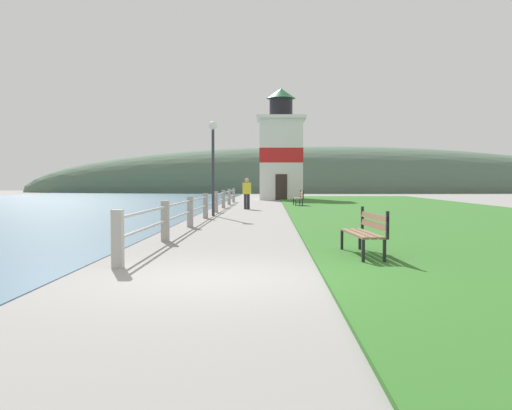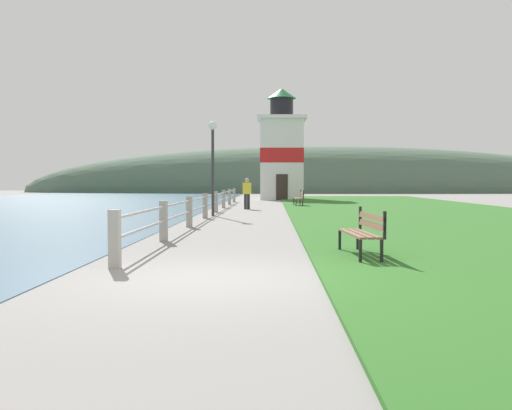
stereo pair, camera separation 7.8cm
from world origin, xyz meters
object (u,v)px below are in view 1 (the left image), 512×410
(park_bench_near, at_px, (366,230))
(person_strolling, at_px, (247,192))
(lamp_post, at_px, (213,151))
(park_bench_midway, at_px, (299,197))
(lighthouse, at_px, (281,152))

(park_bench_near, height_order, person_strolling, person_strolling)
(person_strolling, relative_size, lamp_post, 0.41)
(park_bench_midway, relative_size, lamp_post, 0.46)
(park_bench_near, bearing_deg, park_bench_midway, -94.00)
(park_bench_midway, xyz_separation_m, person_strolling, (-2.91, -3.46, 0.34))
(park_bench_midway, height_order, lighthouse, lighthouse)
(lighthouse, distance_m, lamp_post, 21.97)
(lamp_post, bearing_deg, park_bench_midway, 66.13)
(person_strolling, bearing_deg, lighthouse, -36.84)
(park_bench_near, bearing_deg, lamp_post, -76.49)
(park_bench_midway, bearing_deg, lighthouse, -88.07)
(park_bench_near, xyz_separation_m, park_bench_midway, (-0.12, 22.32, -0.00))
(park_bench_near, distance_m, lamp_post, 13.92)
(park_bench_near, height_order, lighthouse, lighthouse)
(park_bench_near, xyz_separation_m, lighthouse, (-0.96, 34.80, 3.22))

